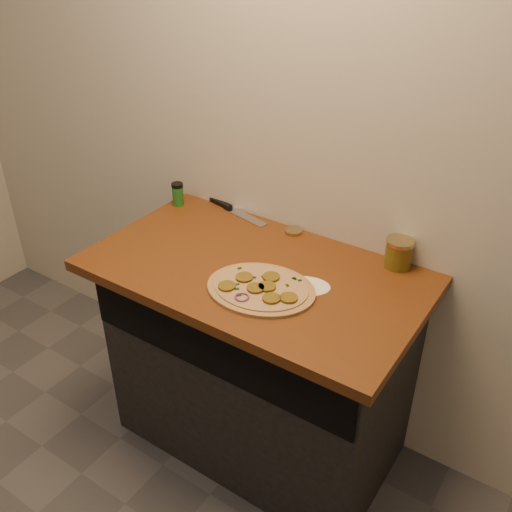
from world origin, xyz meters
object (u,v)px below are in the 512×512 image
Objects in this scene: salsa_jar at (399,253)px; chefs_knife at (232,209)px; pizza at (261,288)px; spice_shaker at (178,194)px.

chefs_knife is at bearing 178.31° from salsa_jar.
salsa_jar is at bearing -1.69° from chefs_knife.
salsa_jar is (0.74, -0.02, 0.05)m from chefs_knife.
spice_shaker is (-0.64, 0.34, 0.04)m from pizza.
chefs_knife is at bearing 20.41° from spice_shaker.
salsa_jar reaches higher than spice_shaker.
salsa_jar is 0.96m from spice_shaker.
pizza is 3.93× the size of salsa_jar.
chefs_knife is (-0.42, 0.42, -0.00)m from pizza.
salsa_jar reaches higher than chefs_knife.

